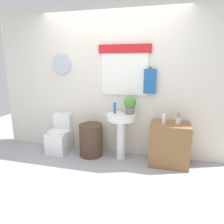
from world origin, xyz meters
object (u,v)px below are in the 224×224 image
at_px(laundry_hamper, 91,140).
at_px(toilet, 61,137).
at_px(soap_bottle, 115,108).
at_px(potted_plant, 130,104).
at_px(pedestal_sink, 121,126).
at_px(toothbrush_cup, 178,121).
at_px(lotion_bottle, 164,119).
at_px(wooden_cabinet, 169,144).

bearing_deg(laundry_hamper, toilet, 177.03).
bearing_deg(toilet, laundry_hamper, -2.97).
bearing_deg(soap_bottle, potted_plant, 2.20).
xyz_separation_m(pedestal_sink, potted_plant, (0.14, 0.06, 0.38)).
distance_m(toilet, pedestal_sink, 1.21).
bearing_deg(toothbrush_cup, potted_plant, 177.06).
bearing_deg(lotion_bottle, toothbrush_cup, 15.36).
xyz_separation_m(wooden_cabinet, soap_bottle, (-0.93, 0.05, 0.55)).
xyz_separation_m(laundry_hamper, lotion_bottle, (1.25, -0.04, 0.49)).
distance_m(potted_plant, toothbrush_cup, 0.81).
bearing_deg(laundry_hamper, pedestal_sink, 0.00).
height_order(pedestal_sink, potted_plant, potted_plant).
relative_size(pedestal_sink, wooden_cabinet, 1.15).
xyz_separation_m(lotion_bottle, toothbrush_cup, (0.22, 0.06, -0.03)).
xyz_separation_m(laundry_hamper, wooden_cabinet, (1.36, 0.00, 0.06)).
relative_size(pedestal_sink, toothbrush_cup, 4.33).
distance_m(wooden_cabinet, soap_bottle, 1.08).
bearing_deg(pedestal_sink, soap_bottle, 157.38).
height_order(laundry_hamper, toothbrush_cup, toothbrush_cup).
height_order(soap_bottle, lotion_bottle, soap_bottle).
bearing_deg(lotion_bottle, toilet, 177.78).
xyz_separation_m(laundry_hamper, potted_plant, (0.69, 0.06, 0.68)).
distance_m(soap_bottle, lotion_bottle, 0.83).
distance_m(laundry_hamper, toothbrush_cup, 1.54).
xyz_separation_m(toilet, soap_bottle, (1.05, 0.02, 0.62)).
bearing_deg(potted_plant, wooden_cabinet, -5.12).
bearing_deg(toothbrush_cup, pedestal_sink, -178.76).
bearing_deg(laundry_hamper, soap_bottle, 6.69).
bearing_deg(toilet, lotion_bottle, -2.22).
bearing_deg(lotion_bottle, potted_plant, 169.88).
distance_m(toilet, laundry_hamper, 0.62).
relative_size(laundry_hamper, soap_bottle, 3.12).
bearing_deg(pedestal_sink, toilet, 178.41).
xyz_separation_m(toilet, lotion_bottle, (1.87, -0.07, 0.50)).
height_order(soap_bottle, toothbrush_cup, soap_bottle).
bearing_deg(toilet, toothbrush_cup, -0.34).
distance_m(pedestal_sink, wooden_cabinet, 0.84).
height_order(soap_bottle, potted_plant, potted_plant).
relative_size(wooden_cabinet, toothbrush_cup, 3.76).
bearing_deg(potted_plant, toilet, -178.79).
bearing_deg(lotion_bottle, wooden_cabinet, 20.13).
bearing_deg(pedestal_sink, wooden_cabinet, 0.00).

